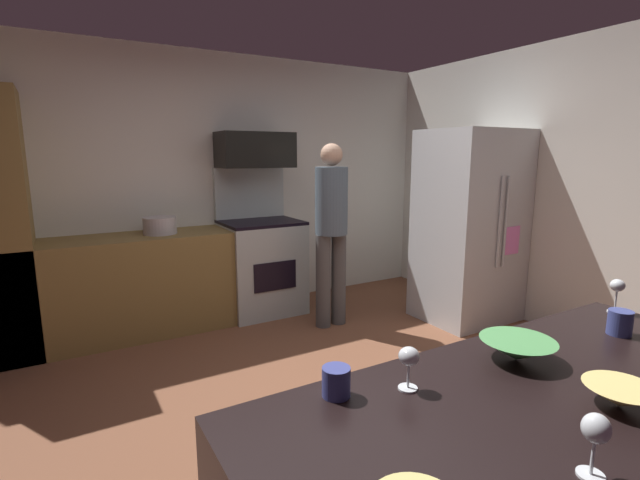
{
  "coord_description": "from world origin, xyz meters",
  "views": [
    {
      "loc": [
        -1.41,
        -2.25,
        1.61
      ],
      "look_at": [
        0.07,
        0.3,
        1.05
      ],
      "focal_mm": 25.46,
      "sensor_mm": 36.0,
      "label": 1
    }
  ],
  "objects_px": {
    "mixing_bowl_prep": "(517,350)",
    "wine_glass_near": "(596,433)",
    "microwave": "(255,150)",
    "mixing_bowl_large": "(620,396)",
    "refrigerator": "(469,227)",
    "mug_coffee": "(620,323)",
    "oven_range": "(261,263)",
    "wine_glass_extra": "(409,359)",
    "person_cook": "(331,226)",
    "mug_tea": "(336,382)",
    "stock_pot": "(160,225)",
    "wine_glass_mid": "(617,288)"
  },
  "relations": [
    {
      "from": "person_cook",
      "to": "mug_tea",
      "type": "xyz_separation_m",
      "value": [
        -1.5,
        -2.48,
        -0.01
      ]
    },
    {
      "from": "microwave",
      "to": "mixing_bowl_large",
      "type": "bearing_deg",
      "value": -96.52
    },
    {
      "from": "mixing_bowl_prep",
      "to": "stock_pot",
      "type": "xyz_separation_m",
      "value": [
        -0.56,
        3.29,
        0.04
      ]
    },
    {
      "from": "microwave",
      "to": "person_cook",
      "type": "bearing_deg",
      "value": -62.29
    },
    {
      "from": "oven_range",
      "to": "wine_glass_extra",
      "type": "relative_size",
      "value": 10.85
    },
    {
      "from": "person_cook",
      "to": "mixing_bowl_prep",
      "type": "height_order",
      "value": "person_cook"
    },
    {
      "from": "refrigerator",
      "to": "mixing_bowl_prep",
      "type": "distance_m",
      "value": 2.97
    },
    {
      "from": "person_cook",
      "to": "wine_glass_extra",
      "type": "bearing_deg",
      "value": -116.85
    },
    {
      "from": "person_cook",
      "to": "mixing_bowl_large",
      "type": "relative_size",
      "value": 8.5
    },
    {
      "from": "person_cook",
      "to": "refrigerator",
      "type": "bearing_deg",
      "value": -21.23
    },
    {
      "from": "wine_glass_near",
      "to": "wine_glass_mid",
      "type": "bearing_deg",
      "value": 25.3
    },
    {
      "from": "oven_range",
      "to": "wine_glass_extra",
      "type": "distance_m",
      "value": 3.41
    },
    {
      "from": "oven_range",
      "to": "wine_glass_extra",
      "type": "bearing_deg",
      "value": -105.17
    },
    {
      "from": "oven_range",
      "to": "mug_coffee",
      "type": "distance_m",
      "value": 3.38
    },
    {
      "from": "refrigerator",
      "to": "wine_glass_extra",
      "type": "xyz_separation_m",
      "value": [
        -2.57,
        -2.06,
        0.08
      ]
    },
    {
      "from": "refrigerator",
      "to": "mug_tea",
      "type": "bearing_deg",
      "value": -144.44
    },
    {
      "from": "wine_glass_near",
      "to": "wine_glass_mid",
      "type": "relative_size",
      "value": 0.97
    },
    {
      "from": "wine_glass_mid",
      "to": "mug_coffee",
      "type": "xyz_separation_m",
      "value": [
        -0.25,
        -0.15,
        -0.07
      ]
    },
    {
      "from": "mixing_bowl_prep",
      "to": "wine_glass_near",
      "type": "relative_size",
      "value": 1.7
    },
    {
      "from": "oven_range",
      "to": "mug_tea",
      "type": "height_order",
      "value": "oven_range"
    },
    {
      "from": "oven_range",
      "to": "person_cook",
      "type": "distance_m",
      "value": 0.93
    },
    {
      "from": "wine_glass_near",
      "to": "mug_coffee",
      "type": "bearing_deg",
      "value": 23.9
    },
    {
      "from": "microwave",
      "to": "mixing_bowl_large",
      "type": "relative_size",
      "value": 3.68
    },
    {
      "from": "refrigerator",
      "to": "mug_coffee",
      "type": "bearing_deg",
      "value": -125.75
    },
    {
      "from": "mug_tea",
      "to": "stock_pot",
      "type": "relative_size",
      "value": 0.31
    },
    {
      "from": "person_cook",
      "to": "mug_coffee",
      "type": "relative_size",
      "value": 17.19
    },
    {
      "from": "mixing_bowl_large",
      "to": "stock_pot",
      "type": "bearing_deg",
      "value": 98.6
    },
    {
      "from": "oven_range",
      "to": "wine_glass_near",
      "type": "relative_size",
      "value": 9.75
    },
    {
      "from": "wine_glass_extra",
      "to": "stock_pot",
      "type": "distance_m",
      "value": 3.26
    },
    {
      "from": "mug_coffee",
      "to": "microwave",
      "type": "bearing_deg",
      "value": 92.22
    },
    {
      "from": "wine_glass_extra",
      "to": "mug_tea",
      "type": "bearing_deg",
      "value": 159.7
    },
    {
      "from": "wine_glass_extra",
      "to": "mug_coffee",
      "type": "xyz_separation_m",
      "value": [
        1.01,
        -0.09,
        -0.05
      ]
    },
    {
      "from": "microwave",
      "to": "refrigerator",
      "type": "height_order",
      "value": "refrigerator"
    },
    {
      "from": "microwave",
      "to": "oven_range",
      "type": "bearing_deg",
      "value": -90.0
    },
    {
      "from": "wine_glass_near",
      "to": "mixing_bowl_large",
      "type": "bearing_deg",
      "value": 18.77
    },
    {
      "from": "microwave",
      "to": "stock_pot",
      "type": "xyz_separation_m",
      "value": [
        -0.97,
        -0.08,
        -0.67
      ]
    },
    {
      "from": "wine_glass_extra",
      "to": "stock_pot",
      "type": "height_order",
      "value": "stock_pot"
    },
    {
      "from": "refrigerator",
      "to": "wine_glass_extra",
      "type": "distance_m",
      "value": 3.29
    },
    {
      "from": "mixing_bowl_large",
      "to": "refrigerator",
      "type": "bearing_deg",
      "value": 49.15
    },
    {
      "from": "mixing_bowl_prep",
      "to": "wine_glass_extra",
      "type": "relative_size",
      "value": 1.89
    },
    {
      "from": "oven_range",
      "to": "mug_coffee",
      "type": "xyz_separation_m",
      "value": [
        0.13,
        -3.35,
        0.44
      ]
    },
    {
      "from": "person_cook",
      "to": "oven_range",
      "type": "bearing_deg",
      "value": 120.56
    },
    {
      "from": "oven_range",
      "to": "mug_tea",
      "type": "distance_m",
      "value": 3.39
    },
    {
      "from": "person_cook",
      "to": "mug_coffee",
      "type": "distance_m",
      "value": 2.66
    },
    {
      "from": "refrigerator",
      "to": "mixing_bowl_large",
      "type": "bearing_deg",
      "value": -130.85
    },
    {
      "from": "mixing_bowl_large",
      "to": "mug_coffee",
      "type": "height_order",
      "value": "mug_coffee"
    },
    {
      "from": "oven_range",
      "to": "microwave",
      "type": "bearing_deg",
      "value": 90.0
    },
    {
      "from": "refrigerator",
      "to": "mixing_bowl_prep",
      "type": "relative_size",
      "value": 7.14
    },
    {
      "from": "microwave",
      "to": "mug_coffee",
      "type": "bearing_deg",
      "value": -87.78
    },
    {
      "from": "microwave",
      "to": "wine_glass_mid",
      "type": "height_order",
      "value": "microwave"
    }
  ]
}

